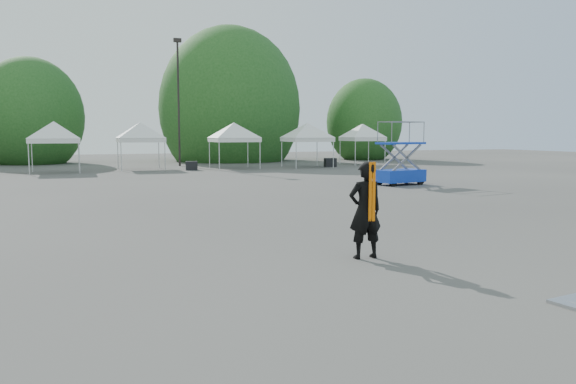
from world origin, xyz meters
name	(u,v)px	position (x,y,z in m)	size (l,w,h in m)	color
ground	(296,243)	(0.00, 0.00, 0.00)	(120.00, 120.00, 0.00)	#474442
light_pole_east	(178,95)	(3.00, 32.00, 5.52)	(0.60, 0.25, 9.80)	black
tree_mid_w	(30,117)	(-8.00, 40.00, 3.93)	(4.16, 4.16, 6.33)	#382314
tree_mid_e	(230,109)	(9.00, 39.00, 4.84)	(5.12, 5.12, 7.79)	#382314
tree_far_e	(364,122)	(22.00, 37.00, 3.63)	(3.84, 3.84, 5.84)	#382314
tent_d	(54,125)	(-5.88, 27.38, 3.06)	(4.41, 4.41, 3.88)	silver
tent_e	(140,126)	(-0.29, 28.87, 3.06)	(4.42, 4.42, 3.88)	silver
tent_f	(234,126)	(6.18, 27.54, 3.06)	(4.49, 4.49, 3.88)	silver
tent_g	(307,127)	(11.75, 27.11, 3.06)	(4.49, 4.49, 3.88)	silver
tent_h	(362,127)	(17.46, 28.96, 3.06)	(4.12, 4.12, 3.88)	silver
man	(365,210)	(0.72, -1.99, 1.00)	(0.74, 0.49, 1.99)	black
scissor_lift	(400,153)	(10.38, 11.98, 1.58)	(2.61, 1.64, 3.13)	#0D3BAC
crate_mid	(192,166)	(2.88, 26.74, 0.31)	(0.80, 0.62, 0.62)	black
crate_east	(330,163)	(13.54, 26.77, 0.33)	(0.85, 0.66, 0.66)	black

